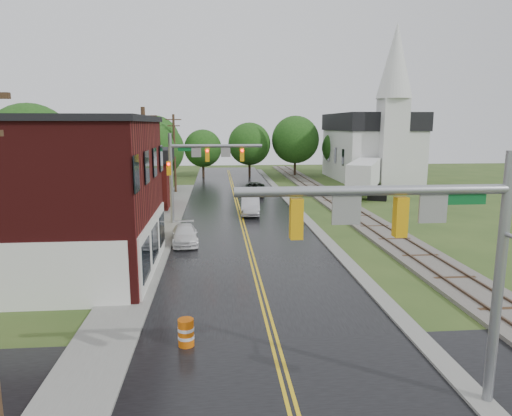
{
  "coord_description": "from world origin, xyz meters",
  "views": [
    {
      "loc": [
        -2.02,
        -9.22,
        7.87
      ],
      "look_at": [
        0.04,
        14.44,
        3.5
      ],
      "focal_mm": 32.0,
      "sensor_mm": 36.0,
      "label": 1
    }
  ],
  "objects": [
    {
      "name": "sidewalk_left",
      "position": [
        -6.2,
        25.0,
        0.0
      ],
      "size": [
        2.4,
        50.0,
        0.12
      ],
      "primitive_type": "cube",
      "color": "gray",
      "rests_on": "ground"
    },
    {
      "name": "traffic_signal_far",
      "position": [
        -3.47,
        27.0,
        4.97
      ],
      "size": [
        7.34,
        0.43,
        7.2
      ],
      "color": "gray",
      "rests_on": "ground"
    },
    {
      "name": "main_road",
      "position": [
        0.0,
        30.0,
        0.0
      ],
      "size": [
        10.0,
        90.0,
        0.02
      ],
      "primitive_type": "cube",
      "color": "black",
      "rests_on": "ground"
    },
    {
      "name": "tree_left_b",
      "position": [
        -17.85,
        31.9,
        5.72
      ],
      "size": [
        7.6,
        7.6,
        9.69
      ],
      "color": "black",
      "rests_on": "ground"
    },
    {
      "name": "yellow_house",
      "position": [
        -11.0,
        26.0,
        3.2
      ],
      "size": [
        8.0,
        7.0,
        6.4
      ],
      "primitive_type": "cube",
      "color": "tan",
      "rests_on": "ground"
    },
    {
      "name": "curb_right",
      "position": [
        5.4,
        35.0,
        0.0
      ],
      "size": [
        0.8,
        70.0,
        0.12
      ],
      "primitive_type": "cube",
      "color": "gray",
      "rests_on": "ground"
    },
    {
      "name": "utility_pole_c",
      "position": [
        -6.8,
        44.0,
        4.72
      ],
      "size": [
        1.8,
        0.28,
        9.0
      ],
      "color": "#382616",
      "rests_on": "ground"
    },
    {
      "name": "church",
      "position": [
        20.0,
        53.74,
        5.83
      ],
      "size": [
        10.4,
        18.4,
        20.0
      ],
      "color": "silver",
      "rests_on": "ground"
    },
    {
      "name": "traffic_signal_near",
      "position": [
        3.47,
        2.0,
        4.97
      ],
      "size": [
        7.34,
        0.3,
        7.2
      ],
      "color": "gray",
      "rests_on": "ground"
    },
    {
      "name": "semi_trailer",
      "position": [
        14.77,
        41.15,
        2.25
      ],
      "size": [
        7.26,
        11.87,
        3.77
      ],
      "color": "black",
      "rests_on": "ground"
    },
    {
      "name": "darkred_building",
      "position": [
        -10.0,
        35.0,
        2.2
      ],
      "size": [
        7.0,
        6.0,
        4.4
      ],
      "primitive_type": "cube",
      "color": "#3F0F0C",
      "rests_on": "ground"
    },
    {
      "name": "sedan_silver",
      "position": [
        0.92,
        30.27,
        0.75
      ],
      "size": [
        1.88,
        4.64,
        1.5
      ],
      "primitive_type": "imported",
      "rotation": [
        0.0,
        0.0,
        -0.07
      ],
      "color": "#ACACB1",
      "rests_on": "ground"
    },
    {
      "name": "utility_pole_b",
      "position": [
        -6.8,
        22.0,
        4.72
      ],
      "size": [
        1.8,
        0.28,
        9.0
      ],
      "color": "#382616",
      "rests_on": "ground"
    },
    {
      "name": "pickup_white",
      "position": [
        -4.2,
        20.68,
        0.6
      ],
      "size": [
        2.04,
        4.25,
        1.19
      ],
      "primitive_type": "imported",
      "rotation": [
        0.0,
        0.0,
        0.09
      ],
      "color": "white",
      "rests_on": "ground"
    },
    {
      "name": "tree_left_c",
      "position": [
        -13.85,
        39.9,
        4.51
      ],
      "size": [
        6.0,
        6.0,
        7.65
      ],
      "color": "black",
      "rests_on": "ground"
    },
    {
      "name": "railroad",
      "position": [
        10.0,
        35.0,
        0.11
      ],
      "size": [
        3.2,
        80.0,
        0.3
      ],
      "color": "#59544C",
      "rests_on": "ground"
    },
    {
      "name": "brick_building",
      "position": [
        -12.48,
        15.0,
        4.15
      ],
      "size": [
        14.3,
        10.3,
        8.3
      ],
      "color": "#48100F",
      "rests_on": "ground"
    },
    {
      "name": "suv_dark",
      "position": [
        2.18,
        41.45,
        0.68
      ],
      "size": [
        2.9,
        5.17,
        1.36
      ],
      "primitive_type": "imported",
      "rotation": [
        0.0,
        0.0,
        -0.14
      ],
      "color": "black",
      "rests_on": "ground"
    },
    {
      "name": "cross_road",
      "position": [
        0.0,
        2.0,
        0.0
      ],
      "size": [
        60.0,
        9.0,
        0.02
      ],
      "primitive_type": "cube",
      "color": "black",
      "rests_on": "ground"
    },
    {
      "name": "tree_left_e",
      "position": [
        -8.85,
        45.9,
        4.81
      ],
      "size": [
        6.4,
        6.4,
        8.16
      ],
      "color": "black",
      "rests_on": "ground"
    },
    {
      "name": "construction_barrel",
      "position": [
        -3.2,
        6.19,
        0.51
      ],
      "size": [
        0.64,
        0.64,
        1.02
      ],
      "primitive_type": "cylinder",
      "rotation": [
        0.0,
        0.0,
        -0.13
      ],
      "color": "#D65B09",
      "rests_on": "ground"
    }
  ]
}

